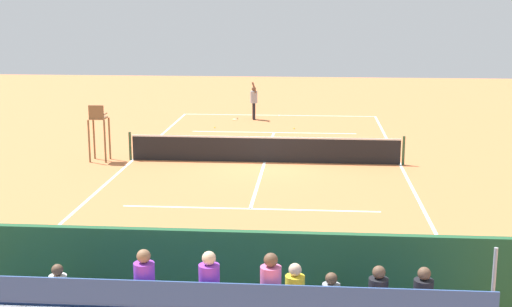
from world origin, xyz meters
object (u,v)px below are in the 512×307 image
at_px(tennis_net, 265,149).
at_px(tennis_ball_far, 215,127).
at_px(umpire_chair, 98,127).
at_px(tennis_ball_near, 294,128).
at_px(courtside_bench, 361,295).
at_px(tennis_racket, 235,119).
at_px(tennis_player, 254,100).

bearing_deg(tennis_net, tennis_ball_far, -67.76).
bearing_deg(umpire_chair, tennis_ball_near, -134.08).
xyz_separation_m(courtside_bench, tennis_racket, (4.87, -22.77, -0.54)).
relative_size(tennis_player, tennis_racket, 3.29).
height_order(tennis_ball_near, tennis_ball_far, same).
relative_size(tennis_racket, tennis_ball_far, 8.88).
distance_m(courtside_bench, tennis_player, 23.18).
bearing_deg(courtside_bench, tennis_net, -78.47).
height_order(tennis_player, tennis_ball_far, tennis_player).
relative_size(umpire_chair, courtside_bench, 1.19).
distance_m(tennis_net, tennis_ball_near, 7.10).
xyz_separation_m(tennis_net, tennis_ball_far, (2.85, -6.98, -0.47)).
distance_m(tennis_player, tennis_ball_far, 3.22).
relative_size(umpire_chair, tennis_ball_near, 32.42).
xyz_separation_m(courtside_bench, tennis_ball_far, (5.56, -20.25, -0.53)).
xyz_separation_m(tennis_racket, tennis_ball_near, (-3.06, 2.47, 0.02)).
distance_m(tennis_net, tennis_racket, 9.75).
distance_m(tennis_racket, tennis_ball_near, 3.93).
height_order(umpire_chair, tennis_player, umpire_chair).
xyz_separation_m(courtside_bench, tennis_ball_near, (1.81, -20.30, -0.53)).
height_order(tennis_player, tennis_ball_near, tennis_player).
distance_m(umpire_chair, tennis_ball_near, 10.28).
xyz_separation_m(umpire_chair, tennis_player, (-4.99, -9.87, -0.30)).
bearing_deg(umpire_chair, tennis_racket, -112.38).
relative_size(courtside_bench, tennis_racket, 3.07).
height_order(umpire_chair, tennis_ball_near, umpire_chair).
xyz_separation_m(tennis_net, tennis_player, (1.21, -9.57, 0.51)).
relative_size(tennis_player, tennis_ball_near, 29.18).
bearing_deg(courtside_bench, tennis_player, -80.26).
bearing_deg(courtside_bench, tennis_racket, -77.91).
relative_size(umpire_chair, tennis_racket, 3.65).
bearing_deg(tennis_ball_near, tennis_net, 82.75).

